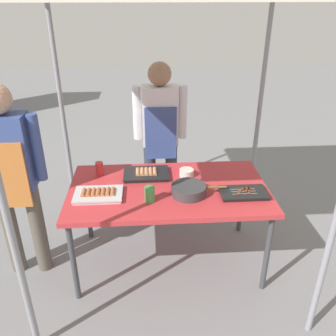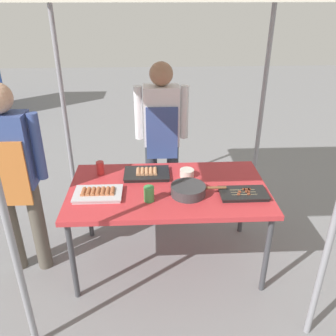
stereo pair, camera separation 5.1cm
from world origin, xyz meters
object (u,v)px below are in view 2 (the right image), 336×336
tray_grilled_sausages (147,174)px  condiment_bowl (187,173)px  cooking_wok (189,190)px  tray_meat_skewers (243,194)px  drink_cup_by_wok (100,168)px  customer_nearby (12,169)px  drink_cup_near_edge (149,194)px  stall_table (168,193)px  tray_pork_links (98,194)px  vendor_woman (162,130)px

tray_grilled_sausages → condiment_bowl: (0.34, -0.03, 0.01)m
cooking_wok → condiment_bowl: (0.02, 0.30, -0.01)m
tray_meat_skewers → drink_cup_by_wok: drink_cup_by_wok is taller
tray_meat_skewers → customer_nearby: 1.78m
condiment_bowl → drink_cup_near_edge: bearing=-130.4°
stall_table → cooking_wok: 0.22m
customer_nearby → stall_table: bearing=1.3°
stall_table → tray_pork_links: size_ratio=4.32×
tray_grilled_sausages → drink_cup_by_wok: size_ratio=3.35×
tray_grilled_sausages → vendor_woman: (0.15, 0.57, 0.18)m
cooking_wok → drink_cup_by_wok: drink_cup_by_wok is taller
condiment_bowl → customer_nearby: customer_nearby is taller
stall_table → drink_cup_near_edge: size_ratio=13.34×
tray_pork_links → drink_cup_by_wok: drink_cup_by_wok is taller
stall_table → tray_grilled_sausages: 0.28m
drink_cup_near_edge → vendor_woman: (0.13, 0.97, 0.14)m
tray_meat_skewers → tray_pork_links: (-1.12, 0.05, 0.00)m
tray_pork_links → vendor_woman: bearing=59.4°
tray_meat_skewers → stall_table: bearing=164.7°
condiment_bowl → vendor_woman: vendor_woman is taller
tray_pork_links → cooking_wok: (0.70, -0.01, 0.02)m
cooking_wok → tray_meat_skewers: bearing=-5.0°
tray_grilled_sausages → condiment_bowl: bearing=-4.8°
cooking_wok → drink_cup_near_edge: drink_cup_near_edge is taller
tray_grilled_sausages → customer_nearby: 1.06m
tray_meat_skewers → drink_cup_by_wok: (-1.15, 0.42, 0.04)m
tray_pork_links → customer_nearby: bearing=172.8°
condiment_bowl → tray_meat_skewers: bearing=-39.9°
tray_meat_skewers → drink_cup_near_edge: drink_cup_near_edge is taller
tray_meat_skewers → cooking_wok: size_ratio=0.85×
tray_pork_links → drink_cup_near_edge: 0.41m
vendor_woman → cooking_wok: bearing=101.2°
tray_grilled_sausages → drink_cup_by_wok: drink_cup_by_wok is taller
tray_meat_skewers → drink_cup_near_edge: (-0.73, -0.04, 0.04)m
tray_pork_links → drink_cup_near_edge: (0.39, -0.09, 0.04)m
tray_grilled_sausages → condiment_bowl: condiment_bowl is taller
stall_table → drink_cup_by_wok: bearing=155.4°
drink_cup_by_wok → tray_grilled_sausages: bearing=-7.3°
tray_meat_skewers → vendor_woman: vendor_woman is taller
condiment_bowl → drink_cup_by_wok: 0.75m
drink_cup_by_wok → stall_table: bearing=-24.6°
condiment_bowl → drink_cup_by_wok: (-0.74, 0.08, 0.03)m
drink_cup_near_edge → drink_cup_by_wok: size_ratio=1.04×
stall_table → tray_pork_links: (-0.55, -0.11, 0.07)m
drink_cup_near_edge → drink_cup_by_wok: drink_cup_near_edge is taller
stall_table → customer_nearby: (-1.19, -0.03, 0.26)m
drink_cup_by_wok → customer_nearby: size_ratio=0.07×
stall_table → tray_meat_skewers: size_ratio=4.34×
cooking_wok → vendor_woman: size_ratio=0.27×
vendor_woman → customer_nearby: 1.42m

